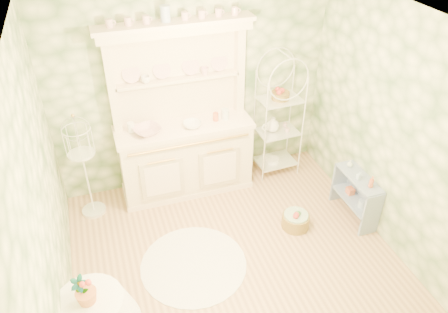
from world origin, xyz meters
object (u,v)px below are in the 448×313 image
object	(u,v)px
kitchen_dresser	(183,116)
side_shelf	(356,196)
bakers_rack	(279,116)
floor_basket	(296,219)
birdcage_stand	(84,164)

from	to	relation	value
kitchen_dresser	side_shelf	world-z (taller)	kitchen_dresser
bakers_rack	floor_basket	size ratio (longest dim) A/B	4.69
side_shelf	floor_basket	world-z (taller)	side_shelf
side_shelf	floor_basket	size ratio (longest dim) A/B	1.95
side_shelf	floor_basket	xyz separation A→B (m)	(-0.79, 0.04, -0.20)
birdcage_stand	floor_basket	size ratio (longest dim) A/B	3.93
birdcage_stand	kitchen_dresser	bearing A→B (deg)	4.64
bakers_rack	birdcage_stand	world-z (taller)	bakers_rack
kitchen_dresser	bakers_rack	distance (m)	1.35
kitchen_dresser	side_shelf	bearing A→B (deg)	-33.25
side_shelf	birdcage_stand	world-z (taller)	birdcage_stand
bakers_rack	birdcage_stand	distance (m)	2.62
kitchen_dresser	floor_basket	xyz separation A→B (m)	(1.08, -1.18, -1.02)
kitchen_dresser	floor_basket	bearing A→B (deg)	-47.56
bakers_rack	side_shelf	size ratio (longest dim) A/B	2.41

